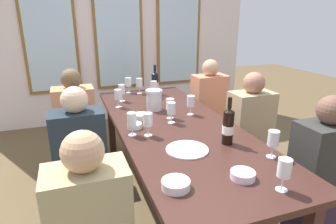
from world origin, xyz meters
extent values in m
plane|color=brown|center=(0.00, 0.00, 0.00)|extent=(12.00, 12.00, 0.00)
cube|color=silver|center=(0.00, 2.39, 1.45)|extent=(4.11, 0.06, 2.90)
cube|color=brown|center=(-0.95, 2.34, 1.45)|extent=(0.72, 0.03, 1.88)
cube|color=silver|center=(-0.95, 2.33, 1.45)|extent=(0.64, 0.01, 1.80)
cube|color=brown|center=(0.00, 2.34, 1.45)|extent=(0.72, 0.03, 1.88)
cube|color=silver|center=(0.00, 2.33, 1.45)|extent=(0.64, 0.01, 1.80)
cube|color=brown|center=(0.95, 2.34, 1.45)|extent=(0.72, 0.03, 1.88)
cube|color=silver|center=(0.95, 2.33, 1.45)|extent=(0.64, 0.01, 1.80)
cube|color=#3E221C|center=(0.00, 0.00, 0.72)|extent=(0.91, 2.39, 0.04)
cube|color=#3E221C|center=(-0.36, 1.10, 0.35)|extent=(0.07, 0.07, 0.70)
cube|color=#3E221C|center=(0.36, 1.10, 0.35)|extent=(0.07, 0.07, 0.70)
cylinder|color=white|center=(-0.09, -0.47, 0.74)|extent=(0.28, 0.28, 0.01)
cylinder|color=silver|center=(-0.05, 0.42, 0.82)|extent=(0.14, 0.14, 0.17)
cylinder|color=silver|center=(-0.05, 0.42, 0.92)|extent=(0.16, 0.16, 0.02)
cylinder|color=black|center=(0.21, -0.46, 0.85)|extent=(0.08, 0.07, 0.23)
cone|color=black|center=(0.21, -0.46, 0.98)|extent=(0.08, 0.07, 0.02)
cylinder|color=black|center=(0.21, -0.46, 1.03)|extent=(0.03, 0.03, 0.08)
cylinder|color=white|center=(0.21, -0.46, 0.84)|extent=(0.08, 0.08, 0.06)
cylinder|color=black|center=(0.13, 0.96, 0.85)|extent=(0.08, 0.08, 0.22)
cone|color=black|center=(0.13, 0.96, 0.98)|extent=(0.08, 0.08, 0.02)
cylinder|color=black|center=(0.13, 0.96, 1.03)|extent=(0.03, 0.03, 0.08)
cylinder|color=white|center=(0.13, 0.96, 0.84)|extent=(0.08, 0.08, 0.06)
cylinder|color=white|center=(-0.32, -0.85, 0.76)|extent=(0.15, 0.15, 0.05)
cylinder|color=white|center=(-0.33, 0.02, 0.76)|extent=(0.11, 0.11, 0.04)
cylinder|color=white|center=(-0.23, 0.21, 0.76)|extent=(0.13, 0.13, 0.05)
cylinder|color=white|center=(0.05, -0.88, 0.76)|extent=(0.13, 0.13, 0.04)
cylinder|color=white|center=(-0.14, 1.10, 0.74)|extent=(0.06, 0.06, 0.00)
cylinder|color=white|center=(-0.14, 1.10, 0.78)|extent=(0.01, 0.01, 0.07)
cylinder|color=white|center=(-0.14, 1.10, 0.87)|extent=(0.07, 0.07, 0.09)
cylinder|color=white|center=(-0.03, 1.03, 0.74)|extent=(0.06, 0.06, 0.00)
cylinder|color=white|center=(-0.03, 1.03, 0.78)|extent=(0.01, 0.01, 0.07)
cylinder|color=white|center=(-0.03, 1.03, 0.87)|extent=(0.07, 0.07, 0.09)
cylinder|color=white|center=(0.08, 0.84, 0.74)|extent=(0.06, 0.06, 0.00)
cylinder|color=white|center=(0.08, 0.84, 0.78)|extent=(0.01, 0.01, 0.07)
cylinder|color=white|center=(0.08, 0.84, 0.87)|extent=(0.07, 0.07, 0.09)
cylinder|color=maroon|center=(0.08, 0.84, 0.84)|extent=(0.06, 0.06, 0.04)
cylinder|color=white|center=(-0.27, -0.15, 0.74)|extent=(0.06, 0.06, 0.00)
cylinder|color=white|center=(-0.27, -0.15, 0.78)|extent=(0.01, 0.01, 0.07)
cylinder|color=white|center=(-0.27, -0.15, 0.87)|extent=(0.07, 0.07, 0.09)
cylinder|color=white|center=(-0.35, 0.60, 0.74)|extent=(0.06, 0.06, 0.00)
cylinder|color=white|center=(-0.35, 0.60, 0.78)|extent=(0.01, 0.01, 0.07)
cylinder|color=white|center=(-0.35, 0.60, 0.87)|extent=(0.07, 0.07, 0.09)
cylinder|color=white|center=(0.01, 0.14, 0.74)|extent=(0.06, 0.06, 0.00)
cylinder|color=white|center=(0.01, 0.14, 0.78)|extent=(0.01, 0.01, 0.07)
cylinder|color=white|center=(0.01, 0.14, 0.87)|extent=(0.07, 0.07, 0.09)
cylinder|color=beige|center=(0.01, 0.14, 0.84)|extent=(0.06, 0.06, 0.03)
cylinder|color=white|center=(-0.28, 0.79, 0.74)|extent=(0.06, 0.06, 0.00)
cylinder|color=white|center=(-0.28, 0.79, 0.78)|extent=(0.01, 0.01, 0.07)
cylinder|color=white|center=(-0.28, 0.79, 0.87)|extent=(0.07, 0.07, 0.09)
cylinder|color=white|center=(0.36, -0.73, 0.74)|extent=(0.06, 0.06, 0.00)
cylinder|color=white|center=(0.36, -0.73, 0.78)|extent=(0.01, 0.01, 0.07)
cylinder|color=white|center=(0.36, -0.73, 0.87)|extent=(0.07, 0.07, 0.09)
cylinder|color=white|center=(-0.02, 0.04, 0.74)|extent=(0.06, 0.06, 0.00)
cylinder|color=white|center=(-0.02, 0.04, 0.78)|extent=(0.01, 0.01, 0.07)
cylinder|color=white|center=(-0.02, 0.04, 0.87)|extent=(0.07, 0.07, 0.09)
cylinder|color=maroon|center=(-0.02, 0.04, 0.83)|extent=(0.06, 0.06, 0.02)
cylinder|color=white|center=(-0.38, -0.11, 0.74)|extent=(0.06, 0.06, 0.00)
cylinder|color=white|center=(-0.38, -0.11, 0.78)|extent=(0.01, 0.01, 0.07)
cylinder|color=white|center=(-0.38, -0.11, 0.87)|extent=(0.07, 0.07, 0.09)
cylinder|color=maroon|center=(-0.38, -0.11, 0.84)|extent=(0.06, 0.06, 0.03)
cylinder|color=white|center=(0.18, -1.04, 0.74)|extent=(0.06, 0.06, 0.00)
cylinder|color=white|center=(0.18, -1.04, 0.78)|extent=(0.01, 0.01, 0.07)
cylinder|color=white|center=(0.18, -1.04, 0.87)|extent=(0.07, 0.07, 0.09)
cylinder|color=beige|center=(0.18, -1.04, 0.83)|extent=(0.06, 0.06, 0.02)
cylinder|color=white|center=(0.21, 0.17, 0.74)|extent=(0.06, 0.06, 0.00)
cylinder|color=white|center=(0.21, 0.17, 0.78)|extent=(0.01, 0.01, 0.07)
cylinder|color=white|center=(0.21, 0.17, 0.87)|extent=(0.07, 0.07, 0.09)
cylinder|color=maroon|center=(0.21, 0.17, 0.83)|extent=(0.06, 0.06, 0.03)
cube|color=#34223B|center=(-0.75, 0.01, 0.23)|extent=(0.32, 0.24, 0.45)
cube|color=#212D37|center=(-0.75, 0.01, 0.69)|extent=(0.38, 0.24, 0.48)
sphere|color=beige|center=(-0.75, 0.01, 1.02)|extent=(0.19, 0.19, 0.19)
cube|color=#312F3A|center=(0.75, 0.04, 0.23)|extent=(0.32, 0.24, 0.45)
cube|color=tan|center=(0.75, 0.04, 0.69)|extent=(0.38, 0.24, 0.48)
sphere|color=#A26F58|center=(0.75, 0.04, 1.02)|extent=(0.19, 0.19, 0.19)
cube|color=#3A2539|center=(-0.75, 0.75, 0.23)|extent=(0.32, 0.24, 0.45)
cube|color=tan|center=(-0.75, 0.75, 0.69)|extent=(0.38, 0.24, 0.48)
sphere|color=brown|center=(-0.75, 0.75, 1.02)|extent=(0.19, 0.19, 0.19)
cube|color=#2F3438|center=(0.75, 0.85, 0.23)|extent=(0.32, 0.24, 0.45)
cube|color=tan|center=(0.75, 0.85, 0.69)|extent=(0.38, 0.24, 0.48)
sphere|color=tan|center=(0.75, 0.85, 1.02)|extent=(0.19, 0.19, 0.19)
cube|color=tan|center=(-0.75, -0.84, 0.69)|extent=(0.38, 0.24, 0.48)
sphere|color=tan|center=(-0.75, -0.84, 1.02)|extent=(0.19, 0.19, 0.19)
cube|color=#362438|center=(0.75, -0.77, 0.23)|extent=(0.32, 0.24, 0.45)
cube|color=#2F2F2D|center=(0.75, -0.77, 0.69)|extent=(0.38, 0.24, 0.48)
sphere|color=brown|center=(0.75, -0.77, 1.02)|extent=(0.19, 0.19, 0.19)
camera|label=1|loc=(-0.78, -2.01, 1.57)|focal=30.55mm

